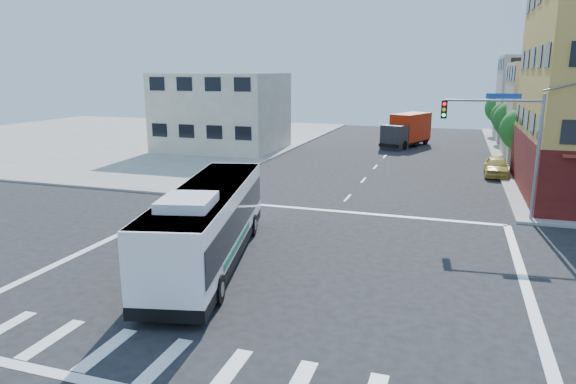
% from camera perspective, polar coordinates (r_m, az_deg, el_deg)
% --- Properties ---
extents(ground, '(120.00, 120.00, 0.00)m').
position_cam_1_polar(ground, '(22.06, -0.30, -8.34)').
color(ground, black).
rests_on(ground, ground).
extents(sidewalk_nw, '(50.00, 50.00, 0.15)m').
position_cam_1_polar(sidewalk_nw, '(68.95, -19.12, 5.76)').
color(sidewalk_nw, gray).
rests_on(sidewalk_nw, ground).
extents(building_east_far, '(12.06, 10.06, 10.00)m').
position_cam_1_polar(building_east_far, '(68.33, 27.32, 9.13)').
color(building_east_far, '#9F9F9A').
rests_on(building_east_far, ground).
extents(building_west, '(12.06, 10.06, 8.00)m').
position_cam_1_polar(building_west, '(54.91, -7.36, 8.79)').
color(building_west, beige).
rests_on(building_west, ground).
extents(signal_mast_ne, '(7.91, 1.13, 8.07)m').
position_cam_1_polar(signal_mast_ne, '(30.36, 23.06, 6.25)').
color(signal_mast_ne, slate).
rests_on(signal_mast_ne, ground).
extents(street_tree_a, '(3.60, 3.60, 5.53)m').
position_cam_1_polar(street_tree_a, '(47.91, 24.71, 6.58)').
color(street_tree_a, '#3D2B16').
rests_on(street_tree_a, ground).
extents(street_tree_b, '(3.80, 3.80, 5.79)m').
position_cam_1_polar(street_tree_b, '(55.83, 23.86, 7.60)').
color(street_tree_b, '#3D2B16').
rests_on(street_tree_b, ground).
extents(street_tree_c, '(3.40, 3.40, 5.29)m').
position_cam_1_polar(street_tree_c, '(63.79, 23.19, 7.95)').
color(street_tree_c, '#3D2B16').
rests_on(street_tree_c, ground).
extents(street_tree_d, '(4.00, 4.00, 6.03)m').
position_cam_1_polar(street_tree_d, '(71.72, 22.71, 8.79)').
color(street_tree_d, '#3D2B16').
rests_on(street_tree_d, ground).
extents(transit_bus, '(5.42, 12.74, 3.69)m').
position_cam_1_polar(transit_bus, '(22.23, -8.77, -3.41)').
color(transit_bus, black).
rests_on(transit_bus, ground).
extents(box_truck, '(4.99, 8.35, 3.62)m').
position_cam_1_polar(box_truck, '(58.81, 13.04, 6.64)').
color(box_truck, '#242328').
rests_on(box_truck, ground).
extents(parked_car, '(1.91, 4.57, 1.54)m').
position_cam_1_polar(parked_car, '(44.18, 22.15, 2.65)').
color(parked_car, '#D1BD50').
rests_on(parked_car, ground).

